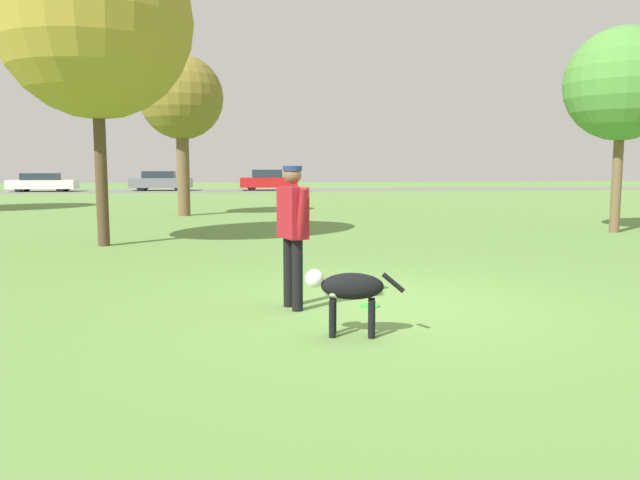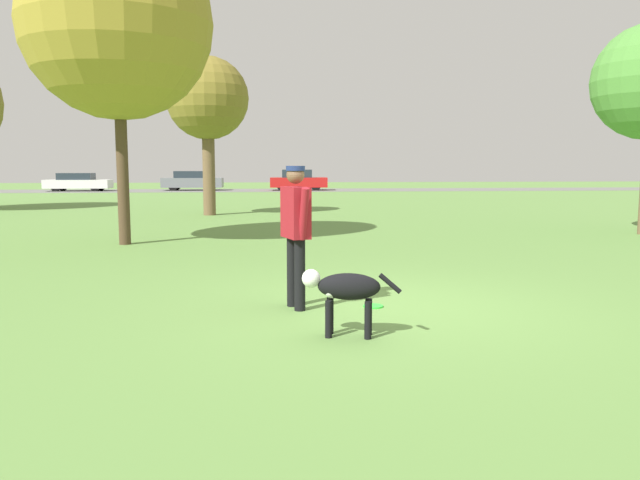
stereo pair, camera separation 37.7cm
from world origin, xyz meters
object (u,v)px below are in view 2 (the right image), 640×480
dog (344,290)px  frisbee (373,306)px  parked_car_white (78,182)px  parked_car_red (298,180)px  person (296,224)px  tree_near_left (117,24)px  tree_mid_center (207,100)px  parked_car_grey (192,181)px

dog → frisbee: bearing=-100.1°
parked_car_white → parked_car_red: (15.24, -0.15, 0.10)m
person → tree_near_left: 8.21m
tree_mid_center → parked_car_grey: bearing=96.9°
person → tree_near_left: size_ratio=0.25×
person → frisbee: size_ratio=6.95×
frisbee → parked_car_red: 37.27m
tree_mid_center → tree_near_left: (-1.27, -8.18, 0.70)m
dog → tree_near_left: (-3.70, 7.87, 4.19)m
dog → tree_mid_center: size_ratio=0.18×
tree_mid_center → parked_car_white: size_ratio=1.26×
dog → tree_near_left: size_ratio=0.15×
tree_mid_center → parked_car_white: tree_mid_center is taller
person → parked_car_red: 37.30m
person → parked_car_grey: bearing=170.5°
frisbee → parked_car_grey: (-5.78, 37.83, 0.67)m
person → tree_mid_center: size_ratio=0.31×
dog → tree_mid_center: tree_mid_center is taller
parked_car_white → tree_near_left: bearing=-72.9°
tree_near_left → parked_car_white: 32.40m
person → tree_near_left: (-3.31, 6.58, 3.65)m
tree_near_left → parked_car_white: size_ratio=1.54×
dog → parked_car_grey: size_ratio=0.23×
dog → tree_mid_center: (-2.44, 16.05, 3.49)m
tree_mid_center → frisbee: bearing=-78.6°
frisbee → tree_near_left: (-4.24, 6.60, 4.66)m
person → tree_mid_center: bearing=171.1°
parked_car_red → person: bearing=-91.4°
dog → parked_car_grey: 39.45m
person → parked_car_white: size_ratio=0.39×
tree_mid_center → parked_car_red: (4.69, 22.44, -3.25)m
tree_near_left → parked_car_red: (5.96, 30.62, -3.95)m
person → parked_car_grey: size_ratio=0.40×
tree_near_left → dog: bearing=-64.8°
frisbee → tree_mid_center: tree_mid_center is taller
parked_car_white → parked_car_grey: parked_car_grey is taller
parked_car_grey → frisbee: bearing=-79.4°
parked_car_grey → tree_near_left: bearing=-85.2°
tree_near_left → parked_car_grey: (-1.54, 31.23, -3.99)m
dog → parked_car_red: parked_car_red is taller
person → parked_car_red: bearing=159.1°
frisbee → parked_car_red: bearing=87.4°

